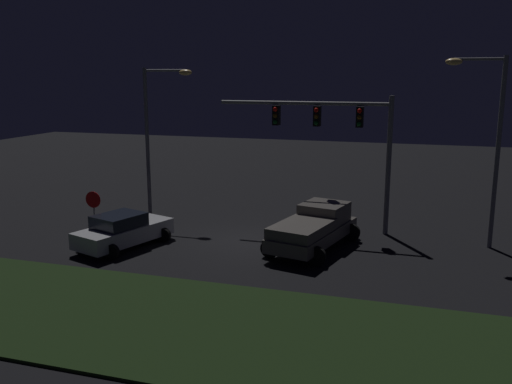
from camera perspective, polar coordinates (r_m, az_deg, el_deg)
The scene contains 8 objects.
ground_plane at distance 25.25m, azimuth -1.61°, elevation -5.02°, with size 80.00×80.00×0.00m, color black.
grass_median at distance 17.64m, azimuth -11.08°, elevation -12.78°, with size 24.10×6.64×0.10m, color black.
pickup_truck at distance 24.00m, azimuth 6.09°, elevation -3.50°, with size 3.69×5.71×1.80m.
car_sedan at distance 24.78m, azimuth -13.62°, elevation -3.91°, with size 3.32×4.74×1.51m.
traffic_signal_gantry at distance 26.28m, azimuth 8.38°, elevation 6.43°, with size 8.32×0.56×6.50m.
street_lamp_left at distance 29.67m, azimuth -10.28°, elevation 7.09°, with size 2.77×0.44×7.79m.
street_lamp_right at distance 25.28m, azimuth 22.86°, elevation 5.98°, with size 2.46×0.44×8.20m.
stop_sign at distance 26.16m, azimuth -16.48°, elevation -1.37°, with size 0.76×0.08×2.23m.
Camera 1 is at (7.79, -22.86, 7.36)m, focal length 38.60 mm.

